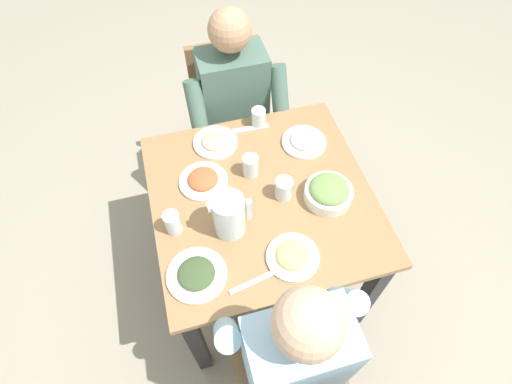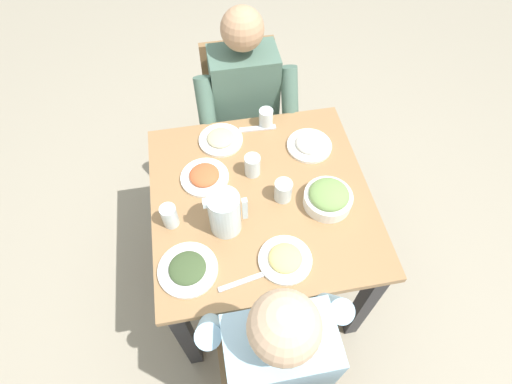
# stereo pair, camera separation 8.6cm
# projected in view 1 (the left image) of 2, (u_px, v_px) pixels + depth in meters

# --- Properties ---
(ground_plane) EXTENTS (8.00, 8.00, 0.00)m
(ground_plane) POSITION_uv_depth(u_px,v_px,m) (260.00, 270.00, 2.24)
(ground_plane) COLOR #9E937F
(dining_table) EXTENTS (0.89, 0.89, 0.74)m
(dining_table) POSITION_uv_depth(u_px,v_px,m) (262.00, 212.00, 1.73)
(dining_table) COLOR #997047
(dining_table) RESTS_ON ground_plane
(chair_far) EXTENTS (0.40, 0.40, 0.89)m
(chair_far) POSITION_uv_depth(u_px,v_px,m) (231.00, 113.00, 2.23)
(chair_far) COLOR olive
(chair_far) RESTS_ON ground_plane
(diner_near) EXTENTS (0.48, 0.53, 1.18)m
(diner_near) POSITION_uv_depth(u_px,v_px,m) (286.00, 335.00, 1.40)
(diner_near) COLOR #9EC6E0
(diner_near) RESTS_ON ground_plane
(diner_far) EXTENTS (0.48, 0.53, 1.18)m
(diner_far) POSITION_uv_depth(u_px,v_px,m) (239.00, 119.00, 2.00)
(diner_far) COLOR #4C6B5B
(diner_far) RESTS_ON ground_plane
(water_pitcher) EXTENTS (0.16, 0.12, 0.19)m
(water_pitcher) POSITION_uv_depth(u_px,v_px,m) (229.00, 215.00, 1.47)
(water_pitcher) COLOR silver
(water_pitcher) RESTS_ON dining_table
(salad_bowl) EXTENTS (0.19, 0.19, 0.09)m
(salad_bowl) POSITION_uv_depth(u_px,v_px,m) (329.00, 192.00, 1.59)
(salad_bowl) COLOR white
(salad_bowl) RESTS_ON dining_table
(plate_beans) EXTENTS (0.20, 0.20, 0.04)m
(plate_beans) POSITION_uv_depth(u_px,v_px,m) (215.00, 142.00, 1.78)
(plate_beans) COLOR white
(plate_beans) RESTS_ON dining_table
(plate_rice_curry) EXTENTS (0.20, 0.20, 0.04)m
(plate_rice_curry) POSITION_uv_depth(u_px,v_px,m) (203.00, 180.00, 1.66)
(plate_rice_curry) COLOR white
(plate_rice_curry) RESTS_ON dining_table
(plate_yoghurt) EXTENTS (0.20, 0.20, 0.05)m
(plate_yoghurt) POSITION_uv_depth(u_px,v_px,m) (304.00, 141.00, 1.78)
(plate_yoghurt) COLOR white
(plate_yoghurt) RESTS_ON dining_table
(plate_fries) EXTENTS (0.20, 0.20, 0.04)m
(plate_fries) POSITION_uv_depth(u_px,v_px,m) (293.00, 256.00, 1.46)
(plate_fries) COLOR white
(plate_fries) RESTS_ON dining_table
(plate_dolmas) EXTENTS (0.22, 0.22, 0.04)m
(plate_dolmas) POSITION_uv_depth(u_px,v_px,m) (196.00, 274.00, 1.42)
(plate_dolmas) COLOR white
(plate_dolmas) RESTS_ON dining_table
(water_glass_near_right) EXTENTS (0.06, 0.06, 0.10)m
(water_glass_near_right) POSITION_uv_depth(u_px,v_px,m) (173.00, 223.00, 1.50)
(water_glass_near_right) COLOR silver
(water_glass_near_right) RESTS_ON dining_table
(water_glass_near_left) EXTENTS (0.06, 0.06, 0.09)m
(water_glass_near_left) POSITION_uv_depth(u_px,v_px,m) (259.00, 118.00, 1.82)
(water_glass_near_left) COLOR silver
(water_glass_near_left) RESTS_ON dining_table
(water_glass_far_left) EXTENTS (0.07, 0.07, 0.09)m
(water_glass_far_left) POSITION_uv_depth(u_px,v_px,m) (284.00, 189.00, 1.59)
(water_glass_far_left) COLOR silver
(water_glass_far_left) RESTS_ON dining_table
(water_glass_far_right) EXTENTS (0.07, 0.07, 0.10)m
(water_glass_far_right) POSITION_uv_depth(u_px,v_px,m) (250.00, 166.00, 1.66)
(water_glass_far_right) COLOR silver
(water_glass_far_right) RESTS_ON dining_table
(fork_near) EXTENTS (0.17, 0.03, 0.01)m
(fork_near) POSITION_uv_depth(u_px,v_px,m) (251.00, 129.00, 1.84)
(fork_near) COLOR silver
(fork_near) RESTS_ON dining_table
(knife_near) EXTENTS (0.19, 0.05, 0.01)m
(knife_near) POSITION_uv_depth(u_px,v_px,m) (253.00, 282.00, 1.42)
(knife_near) COLOR silver
(knife_near) RESTS_ON dining_table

